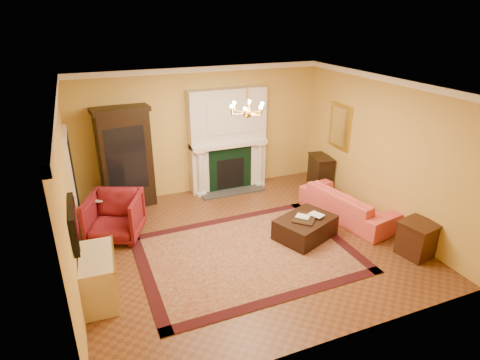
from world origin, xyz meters
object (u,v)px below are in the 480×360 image
china_cabinet (126,161)px  leather_ottoman (305,227)px  commode (99,277)px  end_table (417,240)px  wingback_armchair (114,215)px  pedestal_table (101,210)px  console_table (320,172)px  coral_sofa (348,200)px

china_cabinet → leather_ottoman: bearing=-49.7°
commode → end_table: bearing=-6.4°
wingback_armchair → end_table: 5.71m
wingback_armchair → commode: 1.85m
china_cabinet → pedestal_table: size_ratio=3.14×
leather_ottoman → pedestal_table: bearing=130.3°
china_cabinet → leather_ottoman: 4.16m
end_table → pedestal_table: bearing=148.6°
pedestal_table → leather_ottoman: bearing=-27.5°
pedestal_table → wingback_armchair: bearing=-65.7°
wingback_armchair → pedestal_table: bearing=137.0°
commode → console_table: bearing=26.7°
wingback_armchair → commode: wingback_armchair is taller
end_table → leather_ottoman: bearing=140.8°
commode → leather_ottoman: bearing=8.6°
commode → leather_ottoman: (3.87, 0.38, -0.16)m
coral_sofa → leather_ottoman: (-1.27, -0.38, -0.21)m
wingback_armchair → console_table: wingback_armchair is taller
commode → pedestal_table: bearing=87.7°
end_table → console_table: size_ratio=0.80×
wingback_armchair → coral_sofa: bearing=10.3°
end_table → leather_ottoman: 2.04m
pedestal_table → commode: commode is taller
end_table → commode: bearing=170.6°
pedestal_table → leather_ottoman: size_ratio=0.63×
pedestal_table → china_cabinet: bearing=51.5°
wingback_armchair → pedestal_table: (-0.22, 0.49, -0.09)m
wingback_armchair → coral_sofa: 4.83m
pedestal_table → console_table: size_ratio=0.89×
china_cabinet → coral_sofa: bearing=-36.2°
china_cabinet → commode: size_ratio=2.12×
china_cabinet → pedestal_table: china_cabinet is taller
coral_sofa → end_table: coral_sofa is taller
china_cabinet → coral_sofa: (4.26, -2.37, -0.67)m
china_cabinet → end_table: china_cabinet is taller
china_cabinet → pedestal_table: (-0.67, -0.85, -0.69)m
commode → china_cabinet: bearing=77.2°
wingback_armchair → end_table: bearing=-5.6°
coral_sofa → end_table: size_ratio=3.52×
wingback_armchair → coral_sofa: (4.72, -1.04, -0.07)m
china_cabinet → console_table: bearing=-15.9°
pedestal_table → console_table: (5.30, 0.14, -0.01)m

